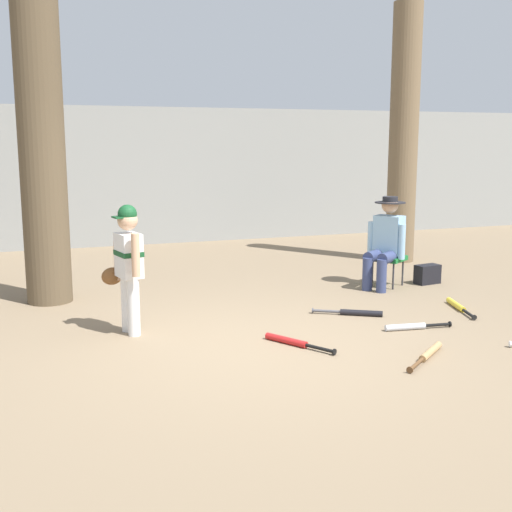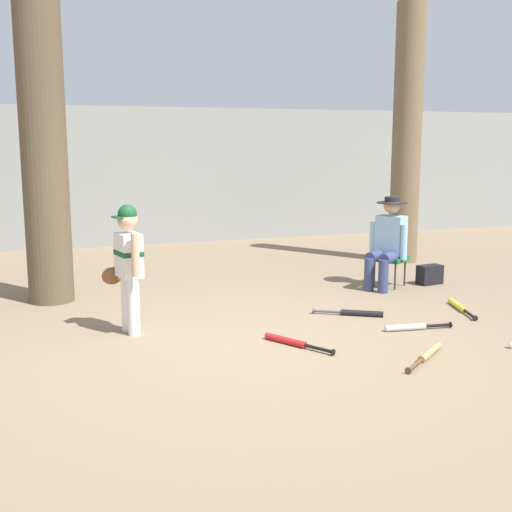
{
  "view_description": "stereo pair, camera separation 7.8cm",
  "coord_description": "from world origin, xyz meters",
  "px_view_note": "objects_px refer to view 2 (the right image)",
  "views": [
    {
      "loc": [
        -1.99,
        -5.48,
        1.91
      ],
      "look_at": [
        0.25,
        0.72,
        0.75
      ],
      "focal_mm": 45.6,
      "sensor_mm": 36.0,
      "label": 1
    },
    {
      "loc": [
        -1.92,
        -5.5,
        1.91
      ],
      "look_at": [
        0.25,
        0.72,
        0.75
      ],
      "focal_mm": 45.6,
      "sensor_mm": 36.0,
      "label": 2
    }
  ],
  "objects_px": {
    "seated_spectator": "(388,240)",
    "bat_aluminum_silver": "(411,327)",
    "folding_stool": "(390,260)",
    "bat_wood_tan": "(428,354)",
    "handbag_beside_stool": "(430,275)",
    "tree_behind_spectator": "(406,155)",
    "bat_red_barrel": "(291,342)",
    "young_ballplayer": "(128,260)",
    "bat_black_composite": "(356,313)",
    "tree_near_player": "(43,133)",
    "bat_yellow_trainer": "(459,307)"
  },
  "relations": [
    {
      "from": "bat_yellow_trainer",
      "to": "bat_wood_tan",
      "type": "bearing_deg",
      "value": -134.6
    },
    {
      "from": "folding_stool",
      "to": "handbag_beside_stool",
      "type": "distance_m",
      "value": 0.64
    },
    {
      "from": "tree_near_player",
      "to": "bat_red_barrel",
      "type": "bearing_deg",
      "value": -51.06
    },
    {
      "from": "seated_spectator",
      "to": "bat_aluminum_silver",
      "type": "bearing_deg",
      "value": -113.17
    },
    {
      "from": "bat_black_composite",
      "to": "young_ballplayer",
      "type": "bearing_deg",
      "value": 175.79
    },
    {
      "from": "young_ballplayer",
      "to": "bat_black_composite",
      "type": "xyz_separation_m",
      "value": [
        2.47,
        -0.18,
        -0.71
      ]
    },
    {
      "from": "tree_behind_spectator",
      "to": "bat_yellow_trainer",
      "type": "distance_m",
      "value": 3.53
    },
    {
      "from": "bat_wood_tan",
      "to": "tree_behind_spectator",
      "type": "bearing_deg",
      "value": 60.92
    },
    {
      "from": "folding_stool",
      "to": "young_ballplayer",
      "type": "bearing_deg",
      "value": -164.19
    },
    {
      "from": "tree_near_player",
      "to": "bat_red_barrel",
      "type": "distance_m",
      "value": 3.86
    },
    {
      "from": "folding_stool",
      "to": "bat_wood_tan",
      "type": "distance_m",
      "value": 2.96
    },
    {
      "from": "tree_behind_spectator",
      "to": "young_ballplayer",
      "type": "xyz_separation_m",
      "value": [
        -4.78,
        -2.61,
        -0.96
      ]
    },
    {
      "from": "bat_aluminum_silver",
      "to": "seated_spectator",
      "type": "bearing_deg",
      "value": 66.83
    },
    {
      "from": "tree_behind_spectator",
      "to": "bat_wood_tan",
      "type": "height_order",
      "value": "tree_behind_spectator"
    },
    {
      "from": "bat_wood_tan",
      "to": "bat_aluminum_silver",
      "type": "height_order",
      "value": "same"
    },
    {
      "from": "tree_near_player",
      "to": "tree_behind_spectator",
      "type": "bearing_deg",
      "value": 9.82
    },
    {
      "from": "tree_behind_spectator",
      "to": "bat_red_barrel",
      "type": "height_order",
      "value": "tree_behind_spectator"
    },
    {
      "from": "bat_black_composite",
      "to": "seated_spectator",
      "type": "bearing_deg",
      "value": 47.59
    },
    {
      "from": "seated_spectator",
      "to": "bat_aluminum_silver",
      "type": "relative_size",
      "value": 1.65
    },
    {
      "from": "seated_spectator",
      "to": "bat_yellow_trainer",
      "type": "bearing_deg",
      "value": -80.86
    },
    {
      "from": "young_ballplayer",
      "to": "bat_yellow_trainer",
      "type": "distance_m",
      "value": 3.81
    },
    {
      "from": "tree_behind_spectator",
      "to": "handbag_beside_stool",
      "type": "relative_size",
      "value": 12.22
    },
    {
      "from": "seated_spectator",
      "to": "bat_wood_tan",
      "type": "bearing_deg",
      "value": -113.0
    },
    {
      "from": "folding_stool",
      "to": "bat_yellow_trainer",
      "type": "distance_m",
      "value": 1.39
    },
    {
      "from": "tree_behind_spectator",
      "to": "folding_stool",
      "type": "bearing_deg",
      "value": -126.58
    },
    {
      "from": "folding_stool",
      "to": "seated_spectator",
      "type": "bearing_deg",
      "value": -146.04
    },
    {
      "from": "handbag_beside_stool",
      "to": "bat_red_barrel",
      "type": "height_order",
      "value": "handbag_beside_stool"
    },
    {
      "from": "young_ballplayer",
      "to": "bat_aluminum_silver",
      "type": "bearing_deg",
      "value": -17.6
    },
    {
      "from": "young_ballplayer",
      "to": "seated_spectator",
      "type": "bearing_deg",
      "value": 15.33
    },
    {
      "from": "folding_stool",
      "to": "bat_wood_tan",
      "type": "height_order",
      "value": "folding_stool"
    },
    {
      "from": "tree_near_player",
      "to": "bat_red_barrel",
      "type": "xyz_separation_m",
      "value": [
        2.08,
        -2.58,
        -1.98
      ]
    },
    {
      "from": "tree_near_player",
      "to": "bat_yellow_trainer",
      "type": "height_order",
      "value": "tree_near_player"
    },
    {
      "from": "tree_near_player",
      "to": "bat_red_barrel",
      "type": "relative_size",
      "value": 6.91
    },
    {
      "from": "tree_behind_spectator",
      "to": "bat_red_barrel",
      "type": "bearing_deg",
      "value": -133.93
    },
    {
      "from": "bat_wood_tan",
      "to": "bat_red_barrel",
      "type": "distance_m",
      "value": 1.26
    },
    {
      "from": "bat_yellow_trainer",
      "to": "bat_aluminum_silver",
      "type": "distance_m",
      "value": 1.13
    },
    {
      "from": "bat_yellow_trainer",
      "to": "folding_stool",
      "type": "bearing_deg",
      "value": 95.34
    },
    {
      "from": "handbag_beside_stool",
      "to": "tree_behind_spectator",
      "type": "bearing_deg",
      "value": 70.31
    },
    {
      "from": "young_ballplayer",
      "to": "bat_wood_tan",
      "type": "bearing_deg",
      "value": -34.73
    },
    {
      "from": "bat_wood_tan",
      "to": "bat_black_composite",
      "type": "xyz_separation_m",
      "value": [
        0.07,
        1.49,
        0.0
      ]
    },
    {
      "from": "tree_behind_spectator",
      "to": "handbag_beside_stool",
      "type": "distance_m",
      "value": 2.35
    },
    {
      "from": "handbag_beside_stool",
      "to": "bat_yellow_trainer",
      "type": "bearing_deg",
      "value": -109.82
    },
    {
      "from": "folding_stool",
      "to": "bat_yellow_trainer",
      "type": "relative_size",
      "value": 0.7
    },
    {
      "from": "bat_wood_tan",
      "to": "bat_red_barrel",
      "type": "xyz_separation_m",
      "value": [
        -1.02,
        0.75,
        -0.0
      ]
    },
    {
      "from": "tree_behind_spectator",
      "to": "bat_red_barrel",
      "type": "xyz_separation_m",
      "value": [
        -3.4,
        -3.53,
        -1.67
      ]
    },
    {
      "from": "handbag_beside_stool",
      "to": "bat_aluminum_silver",
      "type": "relative_size",
      "value": 0.47
    },
    {
      "from": "folding_stool",
      "to": "bat_aluminum_silver",
      "type": "distance_m",
      "value": 2.1
    },
    {
      "from": "seated_spectator",
      "to": "handbag_beside_stool",
      "type": "xyz_separation_m",
      "value": [
        0.67,
        -0.0,
        -0.51
      ]
    },
    {
      "from": "young_ballplayer",
      "to": "bat_wood_tan",
      "type": "distance_m",
      "value": 3.01
    },
    {
      "from": "folding_stool",
      "to": "seated_spectator",
      "type": "relative_size",
      "value": 0.46
    }
  ]
}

